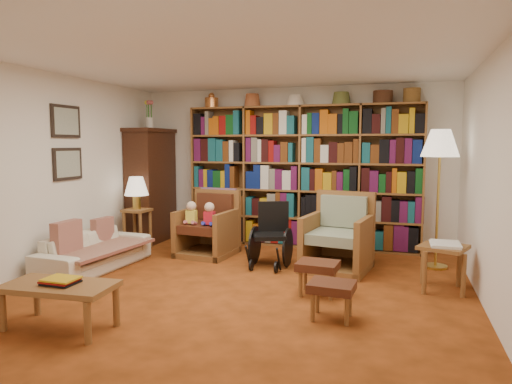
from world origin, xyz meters
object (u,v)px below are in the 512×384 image
at_px(footstool_a, 318,268).
at_px(footstool_b, 332,289).
at_px(floor_lamp, 440,149).
at_px(coffee_table, 59,289).
at_px(wheelchair, 271,237).
at_px(armchair_leather, 210,228).
at_px(side_table_papers, 443,253).
at_px(armchair_sage, 338,239).
at_px(sofa, 95,251).
at_px(side_table_lamp, 137,221).

xyz_separation_m(footstool_a, footstool_b, (0.24, -0.63, -0.01)).
distance_m(floor_lamp, coffee_table, 4.66).
bearing_deg(footstool_a, wheelchair, 128.63).
bearing_deg(footstool_b, floor_lamp, 64.33).
bearing_deg(armchair_leather, footstool_b, -43.91).
distance_m(side_table_papers, footstool_a, 1.41).
bearing_deg(floor_lamp, side_table_papers, -90.00).
xyz_separation_m(armchair_sage, side_table_papers, (1.22, -0.59, 0.05)).
relative_size(sofa, armchair_leather, 1.71).
relative_size(footstool_b, coffee_table, 0.43).
distance_m(floor_lamp, footstool_a, 2.36).
xyz_separation_m(sofa, footstool_a, (2.92, -0.14, 0.06)).
bearing_deg(footstool_a, sofa, 177.17).
bearing_deg(wheelchair, sofa, -157.90).
relative_size(sofa, armchair_sage, 1.65).
height_order(armchair_sage, footstool_a, armchair_sage).
relative_size(side_table_lamp, floor_lamp, 0.35).
relative_size(floor_lamp, side_table_papers, 3.01).
xyz_separation_m(side_table_papers, coffee_table, (-3.27, -2.13, -0.07)).
distance_m(armchair_leather, side_table_papers, 3.22).
bearing_deg(side_table_lamp, floor_lamp, 2.95).
relative_size(armchair_sage, coffee_table, 0.99).
height_order(armchair_leather, footstool_b, armchair_leather).
bearing_deg(side_table_lamp, armchair_sage, -3.04).
relative_size(side_table_papers, footstool_a, 1.33).
bearing_deg(armchair_leather, coffee_table, -92.97).
distance_m(side_table_lamp, footstool_a, 3.29).
distance_m(side_table_lamp, footstool_b, 3.80).
distance_m(sofa, footstool_a, 2.92).
bearing_deg(coffee_table, wheelchair, 65.21).
bearing_deg(armchair_sage, floor_lamp, 17.60).
bearing_deg(armchair_sage, footstool_b, -84.42).
bearing_deg(armchair_sage, wheelchair, -170.57).
bearing_deg(side_table_papers, floor_lamp, 90.00).
bearing_deg(side_table_papers, armchair_leather, 165.56).
bearing_deg(floor_lamp, footstool_b, -115.67).
distance_m(footstool_a, coffee_table, 2.53).
xyz_separation_m(armchair_leather, armchair_sage, (1.90, -0.22, -0.01)).
xyz_separation_m(side_table_papers, footstool_a, (-1.28, -0.56, -0.13)).
bearing_deg(side_table_papers, wheelchair, 168.05).
relative_size(floor_lamp, footstool_a, 4.01).
relative_size(armchair_leather, coffee_table, 0.95).
relative_size(side_table_papers, coffee_table, 0.60).
bearing_deg(sofa, wheelchair, -65.26).
distance_m(side_table_papers, coffee_table, 3.91).
bearing_deg(side_table_lamp, sofa, -85.10).
bearing_deg(floor_lamp, wheelchair, -165.73).
distance_m(side_table_lamp, floor_lamp, 4.45).
height_order(footstool_a, footstool_b, footstool_a).
relative_size(sofa, footstool_a, 3.61).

